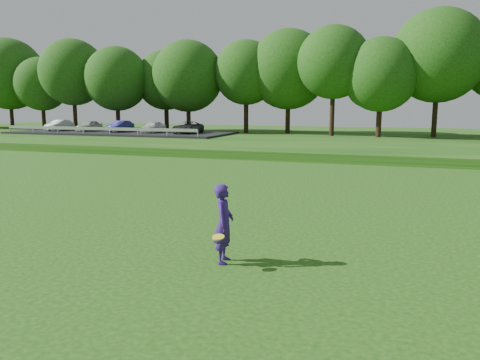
% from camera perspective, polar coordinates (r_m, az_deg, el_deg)
% --- Properties ---
extents(ground, '(140.00, 140.00, 0.00)m').
position_cam_1_polar(ground, '(12.05, -5.37, -8.60)').
color(ground, '#15460D').
rests_on(ground, ground).
extents(berm, '(130.00, 30.00, 0.60)m').
position_cam_1_polar(berm, '(44.80, 13.08, 4.62)').
color(berm, '#15460D').
rests_on(berm, ground).
extents(walking_path, '(130.00, 1.60, 0.04)m').
position_cam_1_polar(walking_path, '(31.01, 10.20, 2.27)').
color(walking_path, gray).
rests_on(walking_path, ground).
extents(treeline, '(104.00, 7.00, 15.00)m').
position_cam_1_polar(treeline, '(48.85, 13.96, 14.11)').
color(treeline, '#153F0E').
rests_on(treeline, berm).
extents(parking_lot, '(24.00, 9.00, 1.38)m').
position_cam_1_polar(parking_lot, '(51.74, -14.02, 5.96)').
color(parking_lot, black).
rests_on(parking_lot, berm).
extents(woman, '(0.56, 1.00, 1.87)m').
position_cam_1_polar(woman, '(10.92, -1.99, -5.34)').
color(woman, navy).
rests_on(woman, ground).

